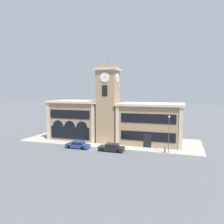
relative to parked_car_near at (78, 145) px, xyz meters
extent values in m
plane|color=#56565B|center=(4.09, 1.37, -0.73)|extent=(300.00, 300.00, 0.00)
cube|color=#A39E93|center=(4.09, 8.16, -0.66)|extent=(39.08, 13.58, 0.15)
cube|color=#9E7F5B|center=(4.09, 6.39, 7.06)|extent=(4.14, 4.14, 15.60)
cube|color=beige|center=(4.09, 6.39, 15.09)|extent=(4.84, 4.84, 0.45)
cube|color=#9E7F5B|center=(4.09, 6.39, 15.61)|extent=(3.81, 3.81, 0.60)
cylinder|color=#4C4C51|center=(4.09, 6.39, 16.51)|extent=(0.10, 0.10, 1.20)
cylinder|color=silver|center=(4.09, 4.27, 13.36)|extent=(2.01, 0.10, 2.01)
cylinder|color=black|center=(4.09, 4.20, 13.36)|extent=(0.16, 0.04, 0.16)
cylinder|color=silver|center=(6.21, 6.39, 13.36)|extent=(0.10, 2.01, 2.01)
cylinder|color=black|center=(6.28, 6.39, 13.36)|extent=(0.04, 0.16, 0.16)
cube|color=black|center=(4.09, 4.28, 10.65)|extent=(1.16, 0.10, 2.20)
cube|color=#9E7F5B|center=(-4.16, 8.64, 3.57)|extent=(11.77, 8.63, 8.60)
cube|color=beige|center=(-4.16, 8.64, 8.09)|extent=(12.47, 9.33, 0.45)
cube|color=beige|center=(-9.70, 4.26, 3.57)|extent=(0.70, 0.16, 8.60)
cube|color=beige|center=(1.37, 4.26, 3.57)|extent=(0.70, 0.16, 8.60)
cube|color=black|center=(-4.16, 4.28, 5.46)|extent=(9.65, 0.10, 1.89)
cube|color=black|center=(-4.16, 4.28, 1.33)|extent=(9.41, 0.10, 2.75)
cylinder|color=black|center=(-7.10, 4.27, 2.71)|extent=(2.59, 0.06, 2.59)
cylinder|color=black|center=(-4.16, 4.27, 2.71)|extent=(2.59, 0.06, 2.59)
cylinder|color=black|center=(-1.22, 4.27, 2.71)|extent=(2.59, 0.06, 2.59)
cube|color=#9E7F5B|center=(13.05, 8.64, 3.39)|extent=(13.17, 8.63, 8.25)
cube|color=beige|center=(13.05, 8.64, 7.74)|extent=(13.87, 9.33, 0.45)
cube|color=beige|center=(6.81, 4.26, 3.39)|extent=(0.70, 0.16, 8.25)
cube|color=beige|center=(19.28, 4.26, 3.39)|extent=(0.70, 0.16, 8.25)
cube|color=black|center=(13.05, 4.28, 5.20)|extent=(10.80, 0.10, 1.81)
cube|color=black|center=(13.05, 4.27, 0.75)|extent=(1.50, 0.12, 2.97)
cube|color=black|center=(13.05, 4.28, 1.64)|extent=(10.80, 0.10, 1.85)
cube|color=navy|center=(-0.07, 0.00, -0.21)|extent=(4.76, 1.92, 0.65)
cube|color=navy|center=(0.12, 0.00, 0.39)|extent=(2.29, 1.70, 0.54)
cube|color=black|center=(0.12, 0.00, 0.39)|extent=(2.20, 1.74, 0.41)
cylinder|color=black|center=(-1.55, -0.80, -0.38)|extent=(0.72, 0.23, 0.72)
cylinder|color=black|center=(-1.53, 0.84, -0.38)|extent=(0.72, 0.23, 0.72)
cylinder|color=black|center=(1.39, -0.84, -0.38)|extent=(0.72, 0.23, 0.72)
cylinder|color=black|center=(1.41, 0.80, -0.38)|extent=(0.72, 0.23, 0.72)
cube|color=black|center=(6.95, 0.00, -0.19)|extent=(4.78, 1.93, 0.73)
cube|color=black|center=(7.14, 0.00, 0.45)|extent=(2.31, 1.71, 0.54)
cube|color=black|center=(7.14, 0.00, 0.45)|extent=(2.21, 1.75, 0.41)
cylinder|color=black|center=(5.47, -0.81, -0.41)|extent=(0.65, 0.23, 0.64)
cylinder|color=black|center=(5.49, 0.84, -0.41)|extent=(0.65, 0.23, 0.64)
cylinder|color=black|center=(8.42, -0.84, -0.41)|extent=(0.65, 0.23, 0.64)
cylinder|color=black|center=(8.44, 0.81, -0.41)|extent=(0.65, 0.23, 0.64)
cylinder|color=#4C4C51|center=(17.26, 1.69, 2.61)|extent=(0.12, 0.12, 6.38)
sphere|color=silver|center=(17.26, 1.69, 5.98)|extent=(0.36, 0.36, 0.36)
cylinder|color=black|center=(16.66, 1.58, -0.13)|extent=(0.18, 0.18, 0.90)
sphere|color=black|center=(16.66, 1.58, 0.40)|extent=(0.16, 0.16, 0.16)
camera|label=1|loc=(19.54, -38.12, 10.53)|focal=35.00mm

